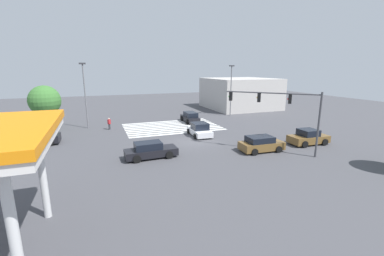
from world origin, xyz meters
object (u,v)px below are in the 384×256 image
Objects in this scene: street_light_pole_a at (85,90)px; tree_corner_b at (45,101)px; car_1 at (308,137)px; pedestrian at (109,123)px; car_2 at (200,130)px; street_light_pole_b at (231,86)px; car_4 at (38,138)px; traffic_signal_mast at (283,106)px; car_3 at (150,150)px; car_5 at (261,144)px; car_0 at (190,117)px.

street_light_pole_a is 4.87m from tree_corner_b.
car_1 is 23.90m from pedestrian.
car_1 is 11.85m from car_2.
car_2 is 15.05m from street_light_pole_b.
street_light_pole_b is at bearing -161.60° from car_4.
traffic_signal_mast is at bearing 141.50° from tree_corner_b.
car_1 is 0.72× the size of tree_corner_b.
traffic_signal_mast is 24.43m from street_light_pole_a.
car_4 is at bearing 53.61° from street_light_pole_a.
pedestrian is at bearing 101.02° from car_3.
tree_corner_b is (7.36, -1.98, 3.02)m from pedestrian.
car_4 is at bearing 16.48° from street_light_pole_b.
car_5 is 19.56m from pedestrian.
car_3 is (11.74, -2.79, -3.73)m from traffic_signal_mast.
tree_corner_b is (17.19, -8.96, 3.17)m from car_2.
car_2 is at bearing -15.95° from traffic_signal_mast.
tree_corner_b reaches higher than car_2.
pedestrian is (14.54, -15.44, -3.57)m from traffic_signal_mast.
car_2 is (9.36, -7.26, -0.02)m from car_1.
street_light_pole_b is 1.44× the size of tree_corner_b.
street_light_pole_a is at bearing 136.41° from car_5.
car_5 is 0.50× the size of street_light_pole_a.
car_5 is 0.74× the size of tree_corner_b.
street_light_pole_b is (-9.89, -10.52, 4.25)m from car_2.
car_1 is at bearing 11.45° from pedestrian.
car_3 is at bearing 31.65° from traffic_signal_mast.
car_4 reaches higher than car_5.
car_0 is 16.07m from car_3.
car_4 is (10.15, -8.18, 0.07)m from car_3.
car_3 is at bearing 172.50° from car_5.
car_5 is at bearing -11.51° from car_3.
car_2 is (4.70, -8.46, -3.72)m from traffic_signal_mast.
car_0 is 19.17m from tree_corner_b.
tree_corner_b is at bearing -0.62° from street_light_pole_a.
car_2 is 15.93m from street_light_pole_a.
pedestrian is 0.18× the size of street_light_pole_a.
traffic_signal_mast is at bearing 155.31° from car_4.
tree_corner_b is (20.50, -16.46, 3.16)m from car_5.
car_0 is 0.51× the size of street_light_pole_a.
car_1 is at bearing -125.05° from car_2.
car_1 is 28.29m from car_4.
traffic_signal_mast reaches higher than tree_corner_b.
street_light_pole_b is at bearing -40.50° from car_2.
street_light_pole_a is (21.83, -16.17, 4.33)m from car_1.
traffic_signal_mast is 1.43× the size of car_5.
car_2 is 19.65m from tree_corner_b.
car_3 is 12.96m from pedestrian.
car_4 reaches higher than pedestrian.
traffic_signal_mast is at bearing 74.69° from street_light_pole_b.
car_1 reaches higher than pedestrian.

